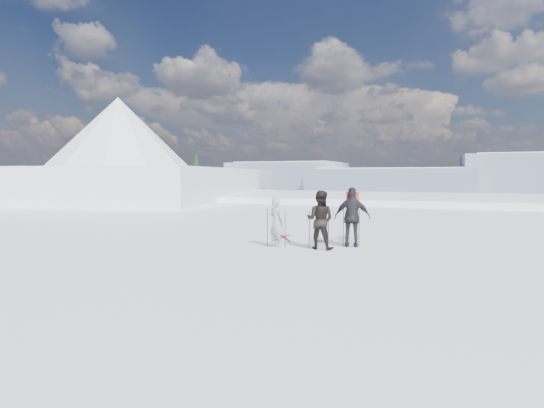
{
  "coord_description": "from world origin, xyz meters",
  "views": [
    {
      "loc": [
        2.43,
        -10.0,
        2.4
      ],
      "look_at": [
        -2.52,
        3.0,
        1.42
      ],
      "focal_mm": 28.0,
      "sensor_mm": 36.0,
      "label": 1
    }
  ],
  "objects": [
    {
      "name": "skis_loose",
      "position": [
        -2.81,
        4.91,
        0.01
      ],
      "size": [
        0.95,
        1.7,
        0.03
      ],
      "color": "black",
      "rests_on": "ground"
    },
    {
      "name": "skier_dark",
      "position": [
        -0.94,
        3.16,
        0.94
      ],
      "size": [
        0.95,
        0.76,
        1.88
      ],
      "primitive_type": "imported",
      "rotation": [
        0.0,
        0.0,
        3.09
      ],
      "color": "black",
      "rests_on": "ground"
    },
    {
      "name": "lake_basin",
      "position": [
        0.0,
        30.0,
        -6.5
      ],
      "size": [
        820.0,
        820.0,
        71.62
      ],
      "color": "white",
      "rests_on": "ground"
    },
    {
      "name": "far_mountain_range",
      "position": [
        29.6,
        454.78,
        -7.19
      ],
      "size": [
        770.0,
        110.0,
        53.0
      ],
      "color": "slate",
      "rests_on": "ground"
    },
    {
      "name": "backpack",
      "position": [
        -0.08,
        4.17,
        2.28
      ],
      "size": [
        0.46,
        0.3,
        0.6
      ],
      "primitive_type": "cube",
      "rotation": [
        0.0,
        0.0,
        3.31
      ],
      "color": "red",
      "rests_on": "skier_pack"
    },
    {
      "name": "ski_poles",
      "position": [
        -1.12,
        3.31,
        0.62
      ],
      "size": [
        2.89,
        0.97,
        1.31
      ],
      "color": "black",
      "rests_on": "ground"
    },
    {
      "name": "near_ridge",
      "position": [
        -26.6,
        29.36,
        -3.48
      ],
      "size": [
        31.37,
        35.68,
        25.62
      ],
      "color": "white",
      "rests_on": "ground"
    },
    {
      "name": "skier_grey",
      "position": [
        -2.37,
        3.02,
        0.83
      ],
      "size": [
        0.72,
        0.63,
        1.65
      ],
      "primitive_type": "imported",
      "rotation": [
        0.0,
        0.0,
        2.66
      ],
      "color": "#8F969C",
      "rests_on": "ground"
    },
    {
      "name": "skier_pack",
      "position": [
        -0.04,
        3.92,
        0.99
      ],
      "size": [
        1.22,
        0.67,
        1.98
      ],
      "primitive_type": "imported",
      "rotation": [
        0.0,
        0.0,
        3.31
      ],
      "color": "black",
      "rests_on": "ground"
    }
  ]
}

